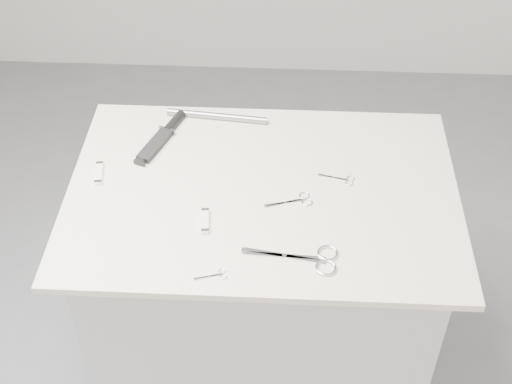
{
  "coord_description": "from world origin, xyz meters",
  "views": [
    {
      "loc": [
        0.05,
        -1.34,
        2.15
      ],
      "look_at": [
        -0.02,
        -0.01,
        0.92
      ],
      "focal_mm": 50.0,
      "sensor_mm": 36.0,
      "label": 1
    }
  ],
  "objects_px": {
    "tiny_scissors": "(215,275)",
    "sheathed_knife": "(164,135)",
    "embroidery_scissors_a": "(297,201)",
    "pocket_knife_b": "(205,221)",
    "plinth": "(262,305)",
    "large_shears": "(312,259)",
    "metal_rail": "(217,116)",
    "embroidery_scissors_b": "(342,179)",
    "pocket_knife_a": "(99,173)"
  },
  "relations": [
    {
      "from": "embroidery_scissors_a",
      "to": "tiny_scissors",
      "type": "relative_size",
      "value": 1.62
    },
    {
      "from": "pocket_knife_a",
      "to": "large_shears",
      "type": "bearing_deg",
      "value": -124.46
    },
    {
      "from": "sheathed_knife",
      "to": "pocket_knife_a",
      "type": "relative_size",
      "value": 2.58
    },
    {
      "from": "large_shears",
      "to": "tiny_scissors",
      "type": "xyz_separation_m",
      "value": [
        -0.22,
        -0.06,
        -0.0
      ]
    },
    {
      "from": "pocket_knife_a",
      "to": "pocket_knife_b",
      "type": "distance_m",
      "value": 0.34
    },
    {
      "from": "pocket_knife_b",
      "to": "large_shears",
      "type": "bearing_deg",
      "value": -117.67
    },
    {
      "from": "large_shears",
      "to": "pocket_knife_a",
      "type": "bearing_deg",
      "value": 160.22
    },
    {
      "from": "tiny_scissors",
      "to": "sheathed_knife",
      "type": "bearing_deg",
      "value": 94.37
    },
    {
      "from": "plinth",
      "to": "embroidery_scissors_a",
      "type": "xyz_separation_m",
      "value": [
        0.09,
        -0.04,
        0.47
      ]
    },
    {
      "from": "metal_rail",
      "to": "sheathed_knife",
      "type": "bearing_deg",
      "value": -146.6
    },
    {
      "from": "large_shears",
      "to": "metal_rail",
      "type": "height_order",
      "value": "metal_rail"
    },
    {
      "from": "plinth",
      "to": "pocket_knife_b",
      "type": "relative_size",
      "value": 11.04
    },
    {
      "from": "embroidery_scissors_a",
      "to": "tiny_scissors",
      "type": "xyz_separation_m",
      "value": [
        -0.18,
        -0.26,
        -0.0
      ]
    },
    {
      "from": "large_shears",
      "to": "sheathed_knife",
      "type": "xyz_separation_m",
      "value": [
        -0.41,
        0.44,
        0.01
      ]
    },
    {
      "from": "embroidery_scissors_a",
      "to": "sheathed_knife",
      "type": "relative_size",
      "value": 0.55
    },
    {
      "from": "embroidery_scissors_b",
      "to": "plinth",
      "type": "bearing_deg",
      "value": -152.43
    },
    {
      "from": "large_shears",
      "to": "embroidery_scissors_b",
      "type": "relative_size",
      "value": 2.34
    },
    {
      "from": "tiny_scissors",
      "to": "pocket_knife_b",
      "type": "xyz_separation_m",
      "value": [
        -0.04,
        0.17,
        0.0
      ]
    },
    {
      "from": "embroidery_scissors_a",
      "to": "embroidery_scissors_b",
      "type": "relative_size",
      "value": 1.28
    },
    {
      "from": "metal_rail",
      "to": "large_shears",
      "type": "bearing_deg",
      "value": -63.15
    },
    {
      "from": "sheathed_knife",
      "to": "pocket_knife_a",
      "type": "bearing_deg",
      "value": 159.36
    },
    {
      "from": "tiny_scissors",
      "to": "metal_rail",
      "type": "bearing_deg",
      "value": 78.43
    },
    {
      "from": "embroidery_scissors_b",
      "to": "embroidery_scissors_a",
      "type": "bearing_deg",
      "value": -129.63
    },
    {
      "from": "sheathed_knife",
      "to": "pocket_knife_b",
      "type": "xyz_separation_m",
      "value": [
        0.15,
        -0.33,
        -0.0
      ]
    },
    {
      "from": "tiny_scissors",
      "to": "sheathed_knife",
      "type": "distance_m",
      "value": 0.53
    },
    {
      "from": "embroidery_scissors_a",
      "to": "pocket_knife_b",
      "type": "bearing_deg",
      "value": -175.74
    },
    {
      "from": "plinth",
      "to": "pocket_knife_b",
      "type": "bearing_deg",
      "value": -137.29
    },
    {
      "from": "plinth",
      "to": "large_shears",
      "type": "height_order",
      "value": "large_shears"
    },
    {
      "from": "tiny_scissors",
      "to": "metal_rail",
      "type": "xyz_separation_m",
      "value": [
        -0.05,
        0.59,
        0.01
      ]
    },
    {
      "from": "plinth",
      "to": "pocket_knife_b",
      "type": "distance_m",
      "value": 0.51
    },
    {
      "from": "plinth",
      "to": "tiny_scissors",
      "type": "bearing_deg",
      "value": -108.03
    },
    {
      "from": "embroidery_scissors_b",
      "to": "metal_rail",
      "type": "distance_m",
      "value": 0.43
    },
    {
      "from": "large_shears",
      "to": "tiny_scissors",
      "type": "height_order",
      "value": "large_shears"
    },
    {
      "from": "pocket_knife_a",
      "to": "pocket_knife_b",
      "type": "bearing_deg",
      "value": -127.19
    },
    {
      "from": "plinth",
      "to": "embroidery_scissors_a",
      "type": "relative_size",
      "value": 7.37
    },
    {
      "from": "embroidery_scissors_b",
      "to": "metal_rail",
      "type": "height_order",
      "value": "metal_rail"
    },
    {
      "from": "embroidery_scissors_a",
      "to": "pocket_knife_a",
      "type": "relative_size",
      "value": 1.42
    },
    {
      "from": "tiny_scissors",
      "to": "pocket_knife_a",
      "type": "height_order",
      "value": "pocket_knife_a"
    },
    {
      "from": "pocket_knife_b",
      "to": "tiny_scissors",
      "type": "bearing_deg",
      "value": -171.82
    },
    {
      "from": "large_shears",
      "to": "pocket_knife_b",
      "type": "bearing_deg",
      "value": 163.51
    },
    {
      "from": "embroidery_scissors_b",
      "to": "pocket_knife_b",
      "type": "bearing_deg",
      "value": -139.06
    },
    {
      "from": "tiny_scissors",
      "to": "pocket_knife_a",
      "type": "bearing_deg",
      "value": 119.01
    },
    {
      "from": "sheathed_knife",
      "to": "tiny_scissors",
      "type": "bearing_deg",
      "value": -138.64
    },
    {
      "from": "embroidery_scissors_a",
      "to": "pocket_knife_a",
      "type": "distance_m",
      "value": 0.52
    },
    {
      "from": "large_shears",
      "to": "metal_rail",
      "type": "xyz_separation_m",
      "value": [
        -0.27,
        0.53,
        0.01
      ]
    },
    {
      "from": "pocket_knife_a",
      "to": "pocket_knife_b",
      "type": "xyz_separation_m",
      "value": [
        0.3,
        -0.16,
        0.0
      ]
    },
    {
      "from": "embroidery_scissors_a",
      "to": "sheathed_knife",
      "type": "distance_m",
      "value": 0.44
    },
    {
      "from": "plinth",
      "to": "pocket_knife_b",
      "type": "xyz_separation_m",
      "value": [
        -0.13,
        -0.12,
        0.48
      ]
    },
    {
      "from": "embroidery_scissors_b",
      "to": "tiny_scissors",
      "type": "bearing_deg",
      "value": -117.47
    },
    {
      "from": "large_shears",
      "to": "metal_rail",
      "type": "relative_size",
      "value": 0.77
    }
  ]
}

